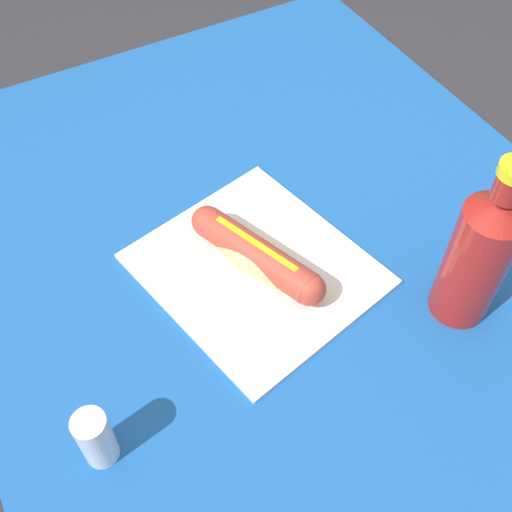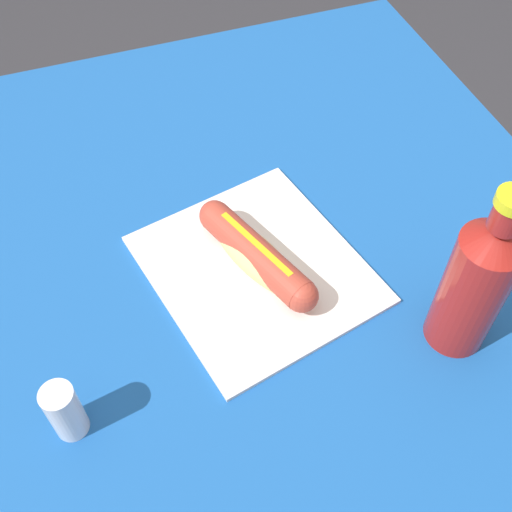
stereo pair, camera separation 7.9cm
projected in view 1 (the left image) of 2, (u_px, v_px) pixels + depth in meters
ground_plane at (288, 489)px, 1.41m from camera, size 6.00×6.00×0.00m
dining_table at (306, 346)px, 0.91m from camera, size 1.21×0.83×0.78m
paper_wrapper at (256, 269)px, 0.82m from camera, size 0.33×0.31×0.01m
hot_dog at (256, 255)px, 0.79m from camera, size 0.20×0.10×0.05m
soda_bottle at (479, 254)px, 0.70m from camera, size 0.07×0.07×0.24m
salt_shaker at (96, 438)px, 0.64m from camera, size 0.04×0.04×0.08m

